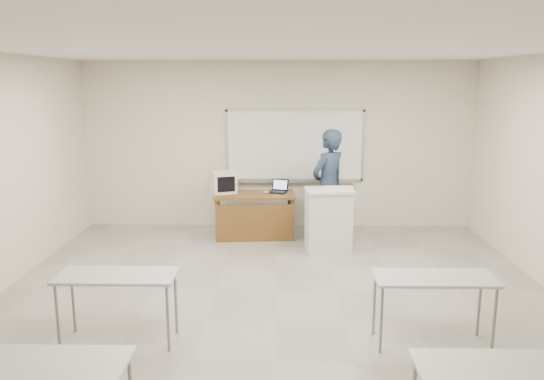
{
  "coord_description": "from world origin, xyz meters",
  "views": [
    {
      "loc": [
        0.07,
        -5.54,
        2.66
      ],
      "look_at": [
        -0.08,
        2.2,
        1.05
      ],
      "focal_mm": 35.0,
      "sensor_mm": 36.0,
      "label": 1
    }
  ],
  "objects_px": {
    "whiteboard": "(295,147)",
    "crt_monitor": "(223,182)",
    "keyboard": "(338,187)",
    "presenter": "(328,186)",
    "laptop": "(278,189)",
    "podium": "(328,220)",
    "mouse": "(266,192)",
    "instructor_desk": "(254,208)"
  },
  "relations": [
    {
      "from": "podium",
      "to": "laptop",
      "type": "xyz_separation_m",
      "value": [
        -0.8,
        0.95,
        0.3
      ]
    },
    {
      "from": "whiteboard",
      "to": "crt_monitor",
      "type": "distance_m",
      "value": 1.47
    },
    {
      "from": "whiteboard",
      "to": "presenter",
      "type": "relative_size",
      "value": 1.32
    },
    {
      "from": "mouse",
      "to": "keyboard",
      "type": "distance_m",
      "value": 1.41
    },
    {
      "from": "instructor_desk",
      "to": "presenter",
      "type": "bearing_deg",
      "value": -12.98
    },
    {
      "from": "mouse",
      "to": "presenter",
      "type": "xyz_separation_m",
      "value": [
        1.03,
        -0.34,
        0.17
      ]
    },
    {
      "from": "instructor_desk",
      "to": "crt_monitor",
      "type": "relative_size",
      "value": 3.09
    },
    {
      "from": "crt_monitor",
      "to": "keyboard",
      "type": "bearing_deg",
      "value": -43.28
    },
    {
      "from": "laptop",
      "to": "keyboard",
      "type": "distance_m",
      "value": 1.31
    },
    {
      "from": "laptop",
      "to": "presenter",
      "type": "xyz_separation_m",
      "value": [
        0.83,
        -0.44,
        0.14
      ]
    },
    {
      "from": "instructor_desk",
      "to": "keyboard",
      "type": "distance_m",
      "value": 1.56
    },
    {
      "from": "mouse",
      "to": "keyboard",
      "type": "bearing_deg",
      "value": -16.42
    },
    {
      "from": "instructor_desk",
      "to": "mouse",
      "type": "distance_m",
      "value": 0.35
    },
    {
      "from": "podium",
      "to": "mouse",
      "type": "height_order",
      "value": "podium"
    },
    {
      "from": "crt_monitor",
      "to": "presenter",
      "type": "height_order",
      "value": "presenter"
    },
    {
      "from": "crt_monitor",
      "to": "whiteboard",
      "type": "bearing_deg",
      "value": 4.17
    },
    {
      "from": "podium",
      "to": "whiteboard",
      "type": "bearing_deg",
      "value": 102.34
    },
    {
      "from": "podium",
      "to": "keyboard",
      "type": "xyz_separation_m",
      "value": [
        0.15,
        0.08,
        0.51
      ]
    },
    {
      "from": "podium",
      "to": "crt_monitor",
      "type": "bearing_deg",
      "value": 145.66
    },
    {
      "from": "keyboard",
      "to": "podium",
      "type": "bearing_deg",
      "value": -152.44
    },
    {
      "from": "crt_monitor",
      "to": "mouse",
      "type": "distance_m",
      "value": 0.77
    },
    {
      "from": "instructor_desk",
      "to": "whiteboard",
      "type": "bearing_deg",
      "value": 43.23
    },
    {
      "from": "presenter",
      "to": "podium",
      "type": "bearing_deg",
      "value": 42.69
    },
    {
      "from": "whiteboard",
      "to": "podium",
      "type": "height_order",
      "value": "whiteboard"
    },
    {
      "from": "instructor_desk",
      "to": "crt_monitor",
      "type": "bearing_deg",
      "value": 151.92
    },
    {
      "from": "laptop",
      "to": "podium",
      "type": "bearing_deg",
      "value": -31.38
    },
    {
      "from": "keyboard",
      "to": "presenter",
      "type": "xyz_separation_m",
      "value": [
        -0.12,
        0.43,
        -0.07
      ]
    },
    {
      "from": "mouse",
      "to": "whiteboard",
      "type": "bearing_deg",
      "value": 68.41
    },
    {
      "from": "instructor_desk",
      "to": "keyboard",
      "type": "height_order",
      "value": "keyboard"
    },
    {
      "from": "podium",
      "to": "presenter",
      "type": "distance_m",
      "value": 0.67
    },
    {
      "from": "instructor_desk",
      "to": "podium",
      "type": "xyz_separation_m",
      "value": [
        1.2,
        -0.69,
        -0.03
      ]
    },
    {
      "from": "whiteboard",
      "to": "crt_monitor",
      "type": "relative_size",
      "value": 5.55
    },
    {
      "from": "instructor_desk",
      "to": "podium",
      "type": "height_order",
      "value": "podium"
    },
    {
      "from": "instructor_desk",
      "to": "laptop",
      "type": "distance_m",
      "value": 0.55
    },
    {
      "from": "podium",
      "to": "laptop",
      "type": "height_order",
      "value": "podium"
    },
    {
      "from": "whiteboard",
      "to": "podium",
      "type": "bearing_deg",
      "value": -71.19
    },
    {
      "from": "podium",
      "to": "laptop",
      "type": "bearing_deg",
      "value": 123.56
    },
    {
      "from": "laptop",
      "to": "keyboard",
      "type": "xyz_separation_m",
      "value": [
        0.95,
        -0.87,
        0.21
      ]
    },
    {
      "from": "instructor_desk",
      "to": "mouse",
      "type": "bearing_deg",
      "value": 34.01
    },
    {
      "from": "keyboard",
      "to": "whiteboard",
      "type": "bearing_deg",
      "value": 114.59
    },
    {
      "from": "whiteboard",
      "to": "laptop",
      "type": "xyz_separation_m",
      "value": [
        -0.3,
        -0.52,
        -0.68
      ]
    },
    {
      "from": "mouse",
      "to": "laptop",
      "type": "bearing_deg",
      "value": 44.45
    }
  ]
}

